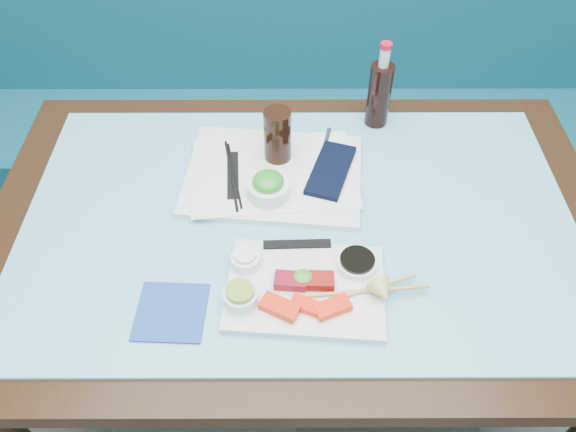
{
  "coord_description": "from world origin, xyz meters",
  "views": [
    {
      "loc": [
        -0.03,
        0.62,
        1.68
      ],
      "look_at": [
        -0.02,
        1.42,
        0.8
      ],
      "focal_mm": 35.0,
      "sensor_mm": 36.0,
      "label": 1
    }
  ],
  "objects_px": {
    "sashimi_plate": "(305,288)",
    "dining_table": "(298,244)",
    "booth_bench": "(294,120)",
    "cola_bottle_body": "(379,95)",
    "blue_napkin": "(171,312)",
    "cola_glass": "(278,136)",
    "serving_tray": "(274,175)",
    "seaweed_bowl": "(268,189)"
  },
  "relations": [
    {
      "from": "sashimi_plate",
      "to": "dining_table",
      "type": "bearing_deg",
      "value": 97.3
    },
    {
      "from": "booth_bench",
      "to": "cola_bottle_body",
      "type": "bearing_deg",
      "value": -67.52
    },
    {
      "from": "booth_bench",
      "to": "blue_napkin",
      "type": "xyz_separation_m",
      "value": [
        -0.25,
        -1.08,
        0.39
      ]
    },
    {
      "from": "dining_table",
      "to": "cola_glass",
      "type": "bearing_deg",
      "value": 104.55
    },
    {
      "from": "sashimi_plate",
      "to": "blue_napkin",
      "type": "relative_size",
      "value": 2.32
    },
    {
      "from": "booth_bench",
      "to": "blue_napkin",
      "type": "relative_size",
      "value": 22.52
    },
    {
      "from": "sashimi_plate",
      "to": "cola_glass",
      "type": "relative_size",
      "value": 2.31
    },
    {
      "from": "serving_tray",
      "to": "blue_napkin",
      "type": "relative_size",
      "value": 3.07
    },
    {
      "from": "dining_table",
      "to": "blue_napkin",
      "type": "distance_m",
      "value": 0.36
    },
    {
      "from": "sashimi_plate",
      "to": "blue_napkin",
      "type": "distance_m",
      "value": 0.26
    },
    {
      "from": "dining_table",
      "to": "sashimi_plate",
      "type": "bearing_deg",
      "value": -87.16
    },
    {
      "from": "cola_bottle_body",
      "to": "cola_glass",
      "type": "bearing_deg",
      "value": -148.73
    },
    {
      "from": "dining_table",
      "to": "blue_napkin",
      "type": "bearing_deg",
      "value": -135.58
    },
    {
      "from": "booth_bench",
      "to": "sashimi_plate",
      "type": "height_order",
      "value": "booth_bench"
    },
    {
      "from": "sashimi_plate",
      "to": "cola_glass",
      "type": "xyz_separation_m",
      "value": [
        -0.06,
        0.38,
        0.07
      ]
    },
    {
      "from": "sashimi_plate",
      "to": "serving_tray",
      "type": "bearing_deg",
      "value": 106.24
    },
    {
      "from": "blue_napkin",
      "to": "serving_tray",
      "type": "bearing_deg",
      "value": 62.96
    },
    {
      "from": "seaweed_bowl",
      "to": "blue_napkin",
      "type": "distance_m",
      "value": 0.35
    },
    {
      "from": "seaweed_bowl",
      "to": "cola_bottle_body",
      "type": "relative_size",
      "value": 0.57
    },
    {
      "from": "dining_table",
      "to": "sashimi_plate",
      "type": "distance_m",
      "value": 0.22
    },
    {
      "from": "seaweed_bowl",
      "to": "blue_napkin",
      "type": "height_order",
      "value": "seaweed_bowl"
    },
    {
      "from": "blue_napkin",
      "to": "sashimi_plate",
      "type": "bearing_deg",
      "value": 10.97
    },
    {
      "from": "serving_tray",
      "to": "dining_table",
      "type": "bearing_deg",
      "value": -60.22
    },
    {
      "from": "sashimi_plate",
      "to": "cola_bottle_body",
      "type": "bearing_deg",
      "value": 74.26
    },
    {
      "from": "booth_bench",
      "to": "blue_napkin",
      "type": "height_order",
      "value": "booth_bench"
    },
    {
      "from": "booth_bench",
      "to": "dining_table",
      "type": "xyz_separation_m",
      "value": [
        0.0,
        -0.84,
        0.29
      ]
    },
    {
      "from": "booth_bench",
      "to": "cola_bottle_body",
      "type": "xyz_separation_m",
      "value": [
        0.21,
        -0.5,
        0.47
      ]
    },
    {
      "from": "cola_glass",
      "to": "blue_napkin",
      "type": "height_order",
      "value": "cola_glass"
    },
    {
      "from": "sashimi_plate",
      "to": "seaweed_bowl",
      "type": "relative_size",
      "value": 3.22
    },
    {
      "from": "serving_tray",
      "to": "cola_bottle_body",
      "type": "bearing_deg",
      "value": 44.17
    },
    {
      "from": "serving_tray",
      "to": "blue_napkin",
      "type": "bearing_deg",
      "value": -111.26
    },
    {
      "from": "seaweed_bowl",
      "to": "cola_glass",
      "type": "height_order",
      "value": "cola_glass"
    },
    {
      "from": "cola_glass",
      "to": "sashimi_plate",
      "type": "bearing_deg",
      "value": -81.35
    },
    {
      "from": "cola_glass",
      "to": "serving_tray",
      "type": "bearing_deg",
      "value": -100.3
    },
    {
      "from": "seaweed_bowl",
      "to": "cola_glass",
      "type": "distance_m",
      "value": 0.14
    },
    {
      "from": "seaweed_bowl",
      "to": "cola_bottle_body",
      "type": "height_order",
      "value": "cola_bottle_body"
    },
    {
      "from": "blue_napkin",
      "to": "cola_bottle_body",
      "type": "bearing_deg",
      "value": 52.05
    },
    {
      "from": "booth_bench",
      "to": "sashimi_plate",
      "type": "bearing_deg",
      "value": -89.46
    },
    {
      "from": "cola_bottle_body",
      "to": "seaweed_bowl",
      "type": "bearing_deg",
      "value": -133.98
    },
    {
      "from": "serving_tray",
      "to": "seaweed_bowl",
      "type": "height_order",
      "value": "seaweed_bowl"
    },
    {
      "from": "dining_table",
      "to": "serving_tray",
      "type": "bearing_deg",
      "value": 113.99
    },
    {
      "from": "booth_bench",
      "to": "cola_glass",
      "type": "xyz_separation_m",
      "value": [
        -0.05,
        -0.65,
        0.47
      ]
    }
  ]
}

